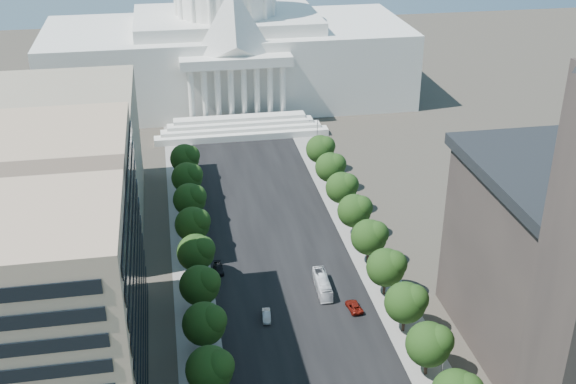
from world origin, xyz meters
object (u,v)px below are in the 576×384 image
city_bus (322,284)px  car_silver (267,316)px  car_red (354,307)px  car_dark_b (218,269)px

city_bus → car_silver: bearing=-146.6°
car_red → car_silver: bearing=-6.4°
car_dark_b → car_silver: bearing=-69.4°
car_silver → car_red: bearing=6.0°
car_dark_b → city_bus: (19.78, -10.41, 0.73)m
car_silver → city_bus: 14.49m
car_silver → car_red: (16.89, 0.07, -0.04)m
car_dark_b → city_bus: bearing=-29.6°
car_red → city_bus: 8.76m
car_silver → car_dark_b: car_silver is taller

